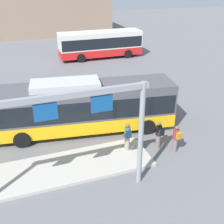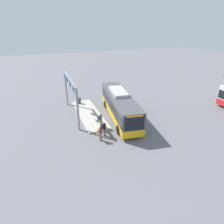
# 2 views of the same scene
# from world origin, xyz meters

# --- Properties ---
(ground_plane) EXTENTS (120.00, 120.00, 0.00)m
(ground_plane) POSITION_xyz_m (0.00, 0.00, 0.00)
(ground_plane) COLOR slate
(platform_curb) EXTENTS (10.00, 2.80, 0.16)m
(platform_curb) POSITION_xyz_m (-2.22, -3.56, 0.08)
(platform_curb) COLOR #B2ADA3
(platform_curb) RESTS_ON ground
(bus_main) EXTENTS (11.88, 4.15, 3.46)m
(bus_main) POSITION_xyz_m (-0.01, 0.00, 1.81)
(bus_main) COLOR #EAAD14
(bus_main) RESTS_ON ground
(bus_background_left) EXTENTS (9.81, 2.81, 3.10)m
(bus_background_left) POSITION_xyz_m (6.38, 16.21, 1.78)
(bus_background_left) COLOR red
(bus_background_left) RESTS_ON ground
(person_boarding) EXTENTS (0.38, 0.55, 1.67)m
(person_boarding) POSITION_xyz_m (3.69, -3.42, 0.89)
(person_boarding) COLOR slate
(person_boarding) RESTS_ON ground
(person_waiting_near) EXTENTS (0.38, 0.56, 1.67)m
(person_waiting_near) POSITION_xyz_m (4.39, -4.10, 0.89)
(person_waiting_near) COLOR slate
(person_waiting_near) RESTS_ON ground
(person_waiting_mid) EXTENTS (0.39, 0.56, 1.67)m
(person_waiting_mid) POSITION_xyz_m (1.81, -3.24, 1.05)
(person_waiting_mid) COLOR gray
(person_waiting_mid) RESTS_ON platform_curb
(platform_sign_gantry) EXTENTS (8.48, 0.24, 5.20)m
(platform_sign_gantry) POSITION_xyz_m (-2.65, -5.71, 3.71)
(platform_sign_gantry) COLOR gray
(platform_sign_gantry) RESTS_ON ground
(station_building) EXTENTS (23.09, 8.00, 6.15)m
(station_building) POSITION_xyz_m (1.18, 33.66, 3.08)
(station_building) COLOR gray
(station_building) RESTS_ON ground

